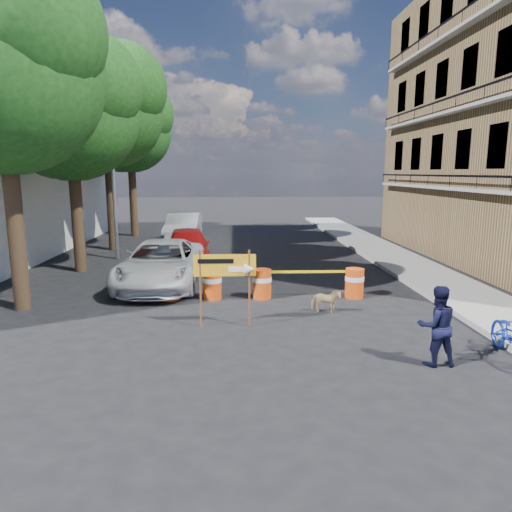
{
  "coord_description": "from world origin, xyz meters",
  "views": [
    {
      "loc": [
        -0.9,
        -10.66,
        3.79
      ],
      "look_at": [
        -0.2,
        2.84,
        1.3
      ],
      "focal_mm": 32.0,
      "sensor_mm": 36.0,
      "label": 1
    }
  ],
  "objects": [
    {
      "name": "barrel_mid_left",
      "position": [
        -1.53,
        2.76,
        0.47
      ],
      "size": [
        0.58,
        0.58,
        0.9
      ],
      "color": "#E03D0D",
      "rests_on": "ground"
    },
    {
      "name": "pedestrian",
      "position": [
        3.11,
        -2.28,
        0.81
      ],
      "size": [
        0.8,
        0.63,
        1.62
      ],
      "primitive_type": "imported",
      "rotation": [
        0.0,
        0.0,
        3.16
      ],
      "color": "black",
      "rests_on": "ground"
    },
    {
      "name": "suv_white",
      "position": [
        -3.31,
        4.55,
        0.76
      ],
      "size": [
        2.65,
        5.5,
        1.51
      ],
      "primitive_type": "imported",
      "rotation": [
        0.0,
        0.0,
        -0.03
      ],
      "color": "silver",
      "rests_on": "ground"
    },
    {
      "name": "tree_mid_a",
      "position": [
        -6.74,
        7.0,
        6.01
      ],
      "size": [
        5.25,
        5.0,
        8.68
      ],
      "color": "#332316",
      "rests_on": "ground"
    },
    {
      "name": "dog",
      "position": [
        1.63,
        1.2,
        0.34
      ],
      "size": [
        0.85,
        0.51,
        0.67
      ],
      "primitive_type": "imported",
      "rotation": [
        0.0,
        0.0,
        1.38
      ],
      "color": "tan",
      "rests_on": "ground"
    },
    {
      "name": "barrel_mid_right",
      "position": [
        -0.02,
        2.75,
        0.47
      ],
      "size": [
        0.58,
        0.58,
        0.9
      ],
      "color": "#E03D0D",
      "rests_on": "ground"
    },
    {
      "name": "tree_far",
      "position": [
        -6.74,
        17.0,
        6.22
      ],
      "size": [
        5.04,
        4.8,
        8.84
      ],
      "color": "#332316",
      "rests_on": "ground"
    },
    {
      "name": "barrel_far_right",
      "position": [
        2.81,
        2.71,
        0.47
      ],
      "size": [
        0.58,
        0.58,
        0.9
      ],
      "color": "#E03D0D",
      "rests_on": "ground"
    },
    {
      "name": "detour_sign",
      "position": [
        -0.89,
        0.16,
        1.43
      ],
      "size": [
        1.52,
        0.28,
        1.95
      ],
      "rotation": [
        0.0,
        0.0,
        -0.0
      ],
      "color": "#592D19",
      "rests_on": "ground"
    },
    {
      "name": "tree_mid_b",
      "position": [
        -6.73,
        12.0,
        6.71
      ],
      "size": [
        5.67,
        5.4,
        9.62
      ],
      "color": "#332316",
      "rests_on": "ground"
    },
    {
      "name": "ground",
      "position": [
        0.0,
        0.0,
        0.0
      ],
      "size": [
        120.0,
        120.0,
        0.0
      ],
      "primitive_type": "plane",
      "color": "black",
      "rests_on": "ground"
    },
    {
      "name": "sidewalk_east",
      "position": [
        6.2,
        6.0,
        0.07
      ],
      "size": [
        2.4,
        40.0,
        0.15
      ],
      "primitive_type": "cube",
      "color": "gray",
      "rests_on": "ground"
    },
    {
      "name": "barrel_far_left",
      "position": [
        -2.78,
        2.77,
        0.47
      ],
      "size": [
        0.58,
        0.58,
        0.9
      ],
      "color": "#E03D0D",
      "rests_on": "ground"
    },
    {
      "name": "sedan_red",
      "position": [
        -2.8,
        8.38,
        0.75
      ],
      "size": [
        2.21,
        4.58,
        1.51
      ],
      "primitive_type": "imported",
      "rotation": [
        0.0,
        0.0,
        0.1
      ],
      "color": "#A8100E",
      "rests_on": "ground"
    },
    {
      "name": "streetlamp",
      "position": [
        -5.93,
        9.5,
        4.38
      ],
      "size": [
        1.25,
        0.18,
        8.0
      ],
      "color": "gray",
      "rests_on": "ground"
    },
    {
      "name": "sedan_silver",
      "position": [
        -3.55,
        13.99,
        0.8
      ],
      "size": [
        1.72,
        4.89,
        1.61
      ],
      "primitive_type": "imported",
      "rotation": [
        0.0,
        0.0,
        -0.0
      ],
      "color": "silver",
      "rests_on": "ground"
    },
    {
      "name": "tree_near",
      "position": [
        -6.73,
        2.0,
        6.36
      ],
      "size": [
        5.46,
        5.2,
        9.15
      ],
      "color": "#332316",
      "rests_on": "ground"
    }
  ]
}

